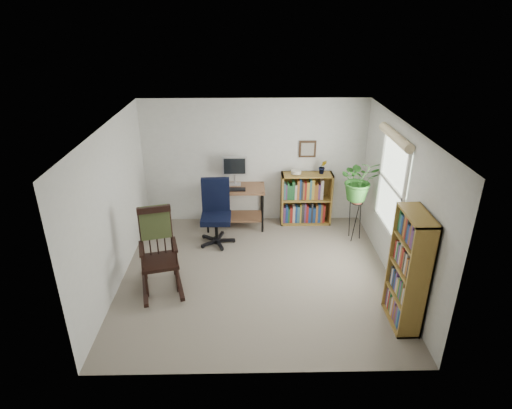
{
  "coord_description": "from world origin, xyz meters",
  "views": [
    {
      "loc": [
        -0.12,
        -5.69,
        3.86
      ],
      "look_at": [
        0.0,
        0.4,
        1.05
      ],
      "focal_mm": 30.0,
      "sensor_mm": 36.0,
      "label": 1
    }
  ],
  "objects_px": {
    "rocking_chair": "(159,251)",
    "tall_bookshelf": "(408,271)",
    "desk": "(235,207)",
    "office_chair": "(216,213)",
    "low_bookshelf": "(306,199)"
  },
  "relations": [
    {
      "from": "low_bookshelf",
      "to": "rocking_chair",
      "type": "bearing_deg",
      "value": -138.82
    },
    {
      "from": "desk",
      "to": "low_bookshelf",
      "type": "bearing_deg",
      "value": 5.02
    },
    {
      "from": "desk",
      "to": "low_bookshelf",
      "type": "xyz_separation_m",
      "value": [
        1.37,
        0.12,
        0.11
      ]
    },
    {
      "from": "rocking_chair",
      "to": "tall_bookshelf",
      "type": "relative_size",
      "value": 0.79
    },
    {
      "from": "desk",
      "to": "office_chair",
      "type": "distance_m",
      "value": 0.76
    },
    {
      "from": "desk",
      "to": "office_chair",
      "type": "relative_size",
      "value": 0.94
    },
    {
      "from": "office_chair",
      "to": "low_bookshelf",
      "type": "distance_m",
      "value": 1.86
    },
    {
      "from": "desk",
      "to": "office_chair",
      "type": "bearing_deg",
      "value": -115.83
    },
    {
      "from": "office_chair",
      "to": "low_bookshelf",
      "type": "bearing_deg",
      "value": 22.81
    },
    {
      "from": "office_chair",
      "to": "tall_bookshelf",
      "type": "bearing_deg",
      "value": -41.7
    },
    {
      "from": "rocking_chair",
      "to": "low_bookshelf",
      "type": "bearing_deg",
      "value": 26.66
    },
    {
      "from": "rocking_chair",
      "to": "low_bookshelf",
      "type": "distance_m",
      "value": 3.23
    },
    {
      "from": "desk",
      "to": "office_chair",
      "type": "height_order",
      "value": "office_chair"
    },
    {
      "from": "rocking_chair",
      "to": "office_chair",
      "type": "bearing_deg",
      "value": 46.51
    },
    {
      "from": "rocking_chair",
      "to": "tall_bookshelf",
      "type": "bearing_deg",
      "value": -28.25
    }
  ]
}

